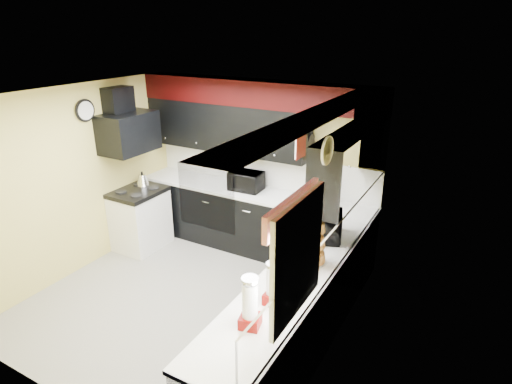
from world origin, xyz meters
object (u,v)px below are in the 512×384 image
Objects in this scene: microwave at (327,226)px; knife_block at (325,197)px; kettle at (143,180)px; toaster_oven at (246,181)px; utensil_crock at (324,199)px.

knife_block is (-0.36, 0.91, -0.04)m from microwave.
microwave is at bearing -5.33° from kettle.
microwave reaches higher than knife_block.
microwave is 0.98m from knife_block.
toaster_oven reaches higher than kettle.
microwave reaches higher than utensil_crock.
utensil_crock is at bearing -91.67° from knife_block.
toaster_oven is 2.91× the size of utensil_crock.
knife_block is (0.00, 0.03, 0.01)m from utensil_crock.
kettle is (-1.49, -0.55, -0.07)m from toaster_oven.
microwave reaches higher than kettle.
kettle is at bearing 65.94° from microwave.
toaster_oven is at bearing 20.34° from kettle.
microwave reaches higher than toaster_oven.
knife_block reaches higher than utensil_crock.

